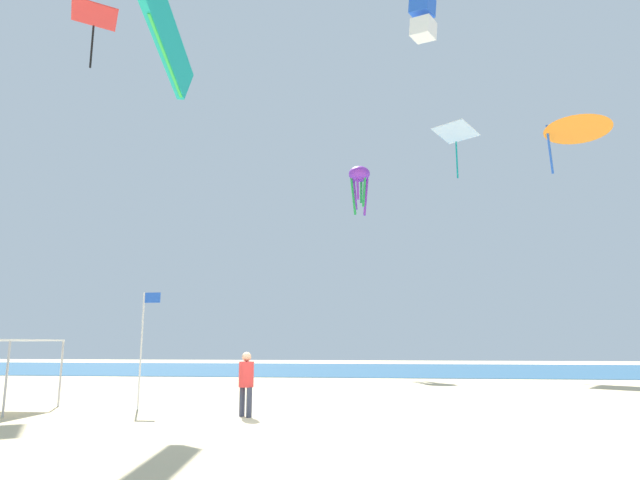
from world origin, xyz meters
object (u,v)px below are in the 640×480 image
object	(u,v)px
person_leftmost	(246,379)
kite_delta_orange	(577,125)
kite_diamond_red	(94,17)
kite_octopus_purple	(359,176)
canopy_tent	(3,343)
kite_parafoil_teal	(168,41)
banner_flag	(144,339)
kite_box_blue	(423,18)
kite_diamond_white	(456,134)

from	to	relation	value
person_leftmost	kite_delta_orange	bearing A→B (deg)	74.70
person_leftmost	kite_diamond_red	xyz separation A→B (m)	(-12.45, 11.09, 20.04)
kite_octopus_purple	canopy_tent	bearing A→B (deg)	-11.49
canopy_tent	kite_delta_orange	world-z (taller)	kite_delta_orange
person_leftmost	kite_parafoil_teal	distance (m)	13.25
kite_octopus_purple	kite_delta_orange	bearing A→B (deg)	53.83
kite_octopus_purple	kite_parafoil_teal	bearing A→B (deg)	-2.70
canopy_tent	banner_flag	size ratio (longest dim) A/B	0.75
canopy_tent	kite_octopus_purple	xyz separation A→B (m)	(11.05, 23.64, 12.68)
kite_delta_orange	kite_box_blue	size ratio (longest dim) A/B	1.95
kite_delta_orange	kite_box_blue	distance (m)	9.44
kite_delta_orange	kite_parafoil_teal	world-z (taller)	kite_parafoil_teal
banner_flag	kite_delta_orange	size ratio (longest dim) A/B	0.89
canopy_tent	kite_box_blue	bearing A→B (deg)	27.52
kite_octopus_purple	kite_parafoil_teal	size ratio (longest dim) A/B	0.77
banner_flag	person_leftmost	bearing A→B (deg)	-19.49
kite_diamond_red	banner_flag	bearing A→B (deg)	10.09
kite_diamond_white	kite_delta_orange	bearing A→B (deg)	-37.53
banner_flag	kite_box_blue	size ratio (longest dim) A/B	1.74
banner_flag	kite_diamond_white	size ratio (longest dim) A/B	0.94
person_leftmost	banner_flag	xyz separation A→B (m)	(-3.94, 1.39, 1.21)
kite_diamond_white	kite_box_blue	distance (m)	17.58
kite_box_blue	kite_diamond_red	xyz separation A→B (m)	(-18.90, 2.82, 3.18)
person_leftmost	kite_octopus_purple	bearing A→B (deg)	121.57
canopy_tent	kite_delta_orange	xyz separation A→B (m)	(22.53, 10.08, 10.82)
person_leftmost	kite_octopus_purple	xyz separation A→B (m)	(2.63, 24.15, 13.73)
person_leftmost	kite_delta_orange	distance (m)	21.27
kite_delta_orange	kite_parafoil_teal	distance (m)	19.99
banner_flag	kite_delta_orange	bearing A→B (deg)	27.02
kite_diamond_white	kite_box_blue	world-z (taller)	kite_box_blue
kite_diamond_white	banner_flag	bearing A→B (deg)	-82.67
person_leftmost	banner_flag	distance (m)	4.35
kite_delta_orange	kite_parafoil_teal	size ratio (longest dim) A/B	0.86
kite_diamond_white	kite_parafoil_teal	world-z (taller)	kite_diamond_white
person_leftmost	kite_diamond_white	bearing A→B (deg)	105.78
canopy_tent	kite_box_blue	distance (m)	23.04
banner_flag	kite_diamond_red	distance (m)	22.83
kite_parafoil_teal	kite_box_blue	bearing A→B (deg)	-60.58
banner_flag	kite_box_blue	world-z (taller)	kite_box_blue
banner_flag	kite_parafoil_teal	world-z (taller)	kite_parafoil_teal
person_leftmost	kite_delta_orange	size ratio (longest dim) A/B	0.44
kite_octopus_purple	kite_parafoil_teal	world-z (taller)	kite_octopus_purple
kite_octopus_purple	kite_box_blue	size ratio (longest dim) A/B	1.74
banner_flag	kite_diamond_white	distance (m)	32.24
kite_diamond_white	person_leftmost	bearing A→B (deg)	-74.07
person_leftmost	kite_octopus_purple	size ratio (longest dim) A/B	0.49
canopy_tent	banner_flag	xyz separation A→B (m)	(4.48, 0.88, 0.16)
kite_octopus_purple	kite_diamond_red	world-z (taller)	kite_diamond_red
kite_diamond_white	kite_parafoil_teal	xyz separation A→B (m)	(-14.14, -23.53, -4.82)
kite_octopus_purple	kite_diamond_red	size ratio (longest dim) A/B	1.10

